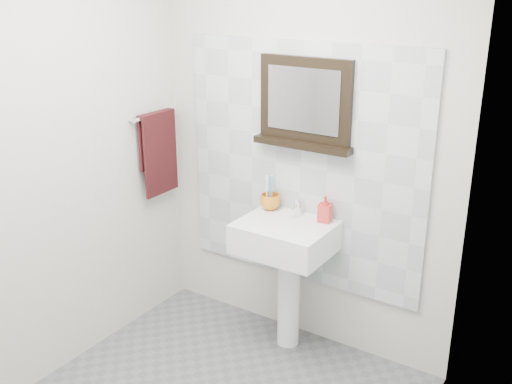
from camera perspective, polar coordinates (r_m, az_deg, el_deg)
back_wall at (r=3.64m, az=4.48°, el=4.00°), size 2.00×0.01×2.50m
left_wall at (r=3.47m, az=-19.44°, el=2.10°), size 0.01×2.20×2.50m
right_wall at (r=2.31m, az=13.02°, el=-6.05°), size 0.01×2.20×2.50m
splashback at (r=3.66m, az=4.35°, el=2.45°), size 1.60×0.02×1.50m
pedestal_sink at (r=3.65m, az=2.86°, el=-5.58°), size 0.55×0.44×0.96m
toothbrush_cup at (r=3.75m, az=1.35°, el=-0.94°), size 0.16×0.16×0.10m
toothbrushes at (r=3.73m, az=1.35°, el=0.13°), size 0.05×0.04×0.21m
soap_dispenser at (r=3.58m, az=6.60°, el=-1.59°), size 0.08×0.09×0.16m
framed_mirror at (r=3.53m, az=4.70°, el=8.24°), size 0.63×0.11×0.53m
towel_bar at (r=3.95m, az=-9.53°, el=7.23°), size 0.07×0.40×0.03m
hand_towel at (r=3.99m, az=-9.29°, el=4.28°), size 0.06×0.30×0.55m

